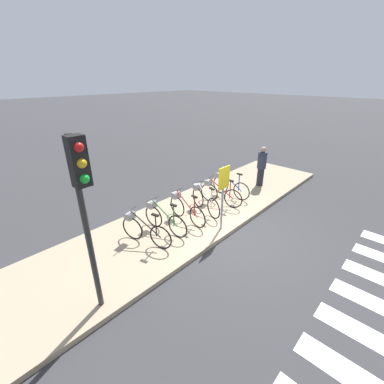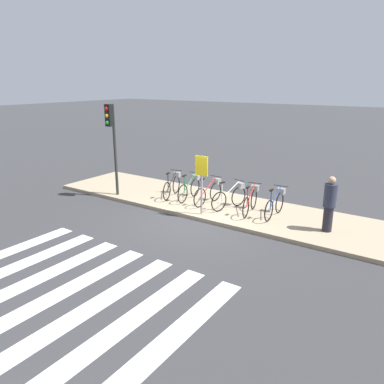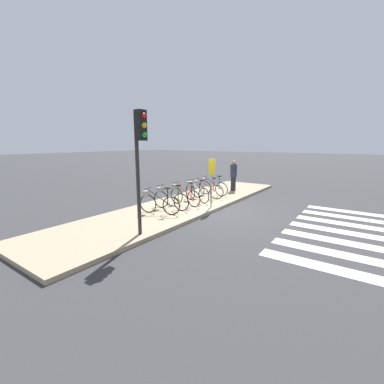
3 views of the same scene
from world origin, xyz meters
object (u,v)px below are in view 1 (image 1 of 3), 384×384
at_px(parked_bicycle_4, 218,192).
at_px(parked_bicycle_3, 204,199).
at_px(parked_bicycle_5, 229,185).
at_px(parked_bicycle_1, 162,217).
at_px(pedestrian, 261,166).
at_px(sign_post, 223,188).
at_px(parked_bicycle_0, 143,229).
at_px(traffic_light, 83,194).
at_px(parked_bicycle_2, 185,208).

bearing_deg(parked_bicycle_4, parked_bicycle_3, 177.82).
bearing_deg(parked_bicycle_5, parked_bicycle_4, -170.03).
bearing_deg(parked_bicycle_3, parked_bicycle_4, -2.18).
height_order(parked_bicycle_4, parked_bicycle_5, same).
bearing_deg(parked_bicycle_4, parked_bicycle_1, 177.58).
height_order(parked_bicycle_1, pedestrian, pedestrian).
height_order(pedestrian, sign_post, sign_post).
relative_size(parked_bicycle_0, traffic_light, 0.46).
bearing_deg(parked_bicycle_4, traffic_light, -167.43).
bearing_deg(traffic_light, parked_bicycle_4, 12.57).
bearing_deg(pedestrian, parked_bicycle_1, 176.35).
xyz_separation_m(parked_bicycle_1, sign_post, (1.20, -1.14, 0.84)).
relative_size(parked_bicycle_0, sign_post, 0.81).
bearing_deg(pedestrian, parked_bicycle_4, 175.14).
distance_m(parked_bicycle_5, sign_post, 2.43).
height_order(parked_bicycle_2, pedestrian, pedestrian).
bearing_deg(parked_bicycle_0, parked_bicycle_2, 0.86).
height_order(parked_bicycle_0, parked_bicycle_3, same).
xyz_separation_m(parked_bicycle_2, pedestrian, (3.99, -0.26, 0.39)).
xyz_separation_m(parked_bicycle_0, traffic_light, (-1.78, -1.12, 1.92)).
distance_m(parked_bicycle_1, pedestrian, 4.85).
relative_size(parked_bicycle_0, parked_bicycle_2, 0.97).
bearing_deg(traffic_light, parked_bicycle_1, 25.45).
xyz_separation_m(parked_bicycle_4, traffic_light, (-4.90, -1.09, 1.92)).
bearing_deg(sign_post, parked_bicycle_2, 108.82).
bearing_deg(parked_bicycle_5, parked_bicycle_2, -177.94).
bearing_deg(parked_bicycle_1, parked_bicycle_5, 0.62).
xyz_separation_m(parked_bicycle_0, sign_post, (1.93, -1.07, 0.84)).
bearing_deg(traffic_light, parked_bicycle_2, 18.93).
bearing_deg(parked_bicycle_5, parked_bicycle_0, -178.42).
bearing_deg(parked_bicycle_2, parked_bicycle_5, 2.06).
relative_size(parked_bicycle_3, parked_bicycle_5, 0.97).
xyz_separation_m(parked_bicycle_5, sign_post, (-1.96, -1.17, 0.84)).
bearing_deg(parked_bicycle_2, parked_bicycle_1, 176.56).
bearing_deg(sign_post, parked_bicycle_1, 136.46).
distance_m(parked_bicycle_2, parked_bicycle_4, 1.56).
xyz_separation_m(parked_bicycle_3, traffic_light, (-4.18, -1.12, 1.92)).
xyz_separation_m(parked_bicycle_5, traffic_light, (-5.67, -1.23, 1.92)).
xyz_separation_m(parked_bicycle_0, parked_bicycle_4, (3.12, -0.03, 0.00)).
bearing_deg(parked_bicycle_4, parked_bicycle_0, 179.49).
distance_m(parked_bicycle_0, sign_post, 2.36).
height_order(parked_bicycle_4, traffic_light, traffic_light).
xyz_separation_m(parked_bicycle_1, parked_bicycle_3, (1.67, -0.07, 0.00)).
height_order(parked_bicycle_3, parked_bicycle_5, same).
distance_m(parked_bicycle_0, parked_bicycle_2, 1.55).
distance_m(parked_bicycle_1, parked_bicycle_3, 1.67).
bearing_deg(traffic_light, pedestrian, 6.89).
xyz_separation_m(parked_bicycle_0, pedestrian, (5.55, -0.23, 0.39)).
height_order(parked_bicycle_3, sign_post, sign_post).
xyz_separation_m(parked_bicycle_2, sign_post, (0.37, -1.09, 0.84)).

